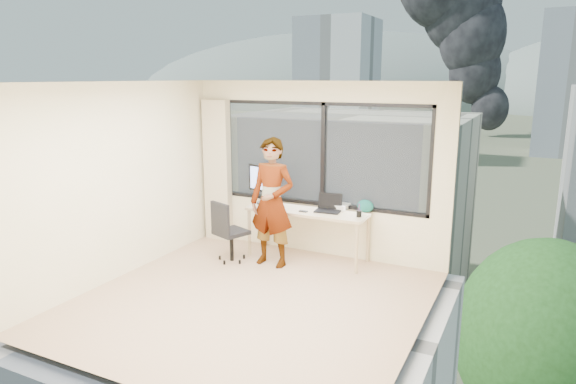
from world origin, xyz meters
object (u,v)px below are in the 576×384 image
Objects in this scene: desk at (308,234)px; person at (272,202)px; handbag at (365,206)px; laptop at (328,204)px; chair at (231,230)px; game_console at (338,206)px; monitor at (264,184)px.

desk is 0.79m from person.
person is 1.34m from handbag.
laptop reaches higher than desk.
laptop is (1.27, 0.61, 0.40)m from chair.
game_console is at bearing -176.70° from handbag.
monitor is at bearing -165.24° from game_console.
monitor is 1.94× the size of game_console.
monitor reaches higher than handbag.
monitor is at bearing 93.46° from chair.
person is at bearing -128.03° from desk.
laptop is 1.58× the size of handbag.
handbag is (0.49, 0.21, -0.02)m from laptop.
laptop is (-0.06, -0.24, 0.08)m from game_console.
desk is 0.61m from game_console.
laptop is (0.66, 0.47, -0.05)m from person.
game_console is at bearing 53.70° from chair.
game_console is at bearing 35.30° from desk.
laptop reaches higher than chair.
chair is at bearing -143.07° from game_console.
person reaches higher than game_console.
laptop is at bearing 10.99° from monitor.
handbag is (0.80, 0.23, 0.47)m from desk.
chair is 1.46m from laptop.
desk is at bearing 52.65° from chair.
game_console is (0.37, 0.26, 0.41)m from desk.
monitor reaches higher than chair.
game_console is 1.29× the size of handbag.
monitor is 1.58m from handbag.
game_console is at bearing 23.35° from monitor.
monitor is 1.17m from game_console.
chair is 1.61m from game_console.
person is 7.68× the size of handbag.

